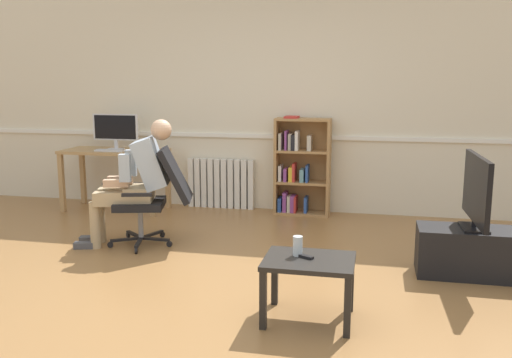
% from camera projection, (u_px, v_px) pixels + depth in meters
% --- Properties ---
extents(ground_plane, '(18.00, 18.00, 0.00)m').
position_uv_depth(ground_plane, '(215.00, 282.00, 4.41)').
color(ground_plane, olive).
extents(back_wall, '(12.00, 0.13, 2.70)m').
position_uv_depth(back_wall, '(275.00, 101.00, 6.72)').
color(back_wall, beige).
rests_on(back_wall, ground_plane).
extents(computer_desk, '(1.26, 0.58, 0.76)m').
position_uv_depth(computer_desk, '(115.00, 159.00, 6.77)').
color(computer_desk, tan).
rests_on(computer_desk, ground_plane).
extents(imac_monitor, '(0.59, 0.14, 0.44)m').
position_uv_depth(imac_monitor, '(115.00, 128.00, 6.78)').
color(imac_monitor, silver).
rests_on(imac_monitor, computer_desk).
extents(keyboard, '(0.36, 0.12, 0.02)m').
position_uv_depth(keyboard, '(110.00, 150.00, 6.61)').
color(keyboard, silver).
rests_on(keyboard, computer_desk).
extents(computer_mouse, '(0.06, 0.10, 0.03)m').
position_uv_depth(computer_mouse, '(133.00, 150.00, 6.56)').
color(computer_mouse, white).
rests_on(computer_mouse, computer_desk).
extents(bookshelf, '(0.66, 0.29, 1.18)m').
position_uv_depth(bookshelf, '(299.00, 168.00, 6.58)').
color(bookshelf, '#AD7F4C').
rests_on(bookshelf, ground_plane).
extents(radiator, '(0.85, 0.08, 0.62)m').
position_uv_depth(radiator, '(221.00, 183.00, 6.94)').
color(radiator, white).
rests_on(radiator, ground_plane).
extents(office_chair, '(0.82, 0.66, 0.96)m').
position_uv_depth(office_chair, '(156.00, 193.00, 5.34)').
color(office_chair, black).
rests_on(office_chair, ground_plane).
extents(person_seated, '(0.97, 0.54, 1.23)m').
position_uv_depth(person_seated, '(135.00, 179.00, 5.31)').
color(person_seated, tan).
rests_on(person_seated, ground_plane).
extents(tv_stand, '(0.88, 0.40, 0.40)m').
position_uv_depth(tv_stand, '(472.00, 252.00, 4.52)').
color(tv_stand, black).
rests_on(tv_stand, ground_plane).
extents(tv_screen, '(0.21, 0.89, 0.61)m').
position_uv_depth(tv_screen, '(477.00, 191.00, 4.43)').
color(tv_screen, black).
rests_on(tv_screen, tv_stand).
extents(coffee_table, '(0.60, 0.47, 0.43)m').
position_uv_depth(coffee_table, '(309.00, 269.00, 3.66)').
color(coffee_table, black).
rests_on(coffee_table, ground_plane).
extents(drinking_glass, '(0.07, 0.07, 0.14)m').
position_uv_depth(drinking_glass, '(298.00, 246.00, 3.70)').
color(drinking_glass, silver).
rests_on(drinking_glass, coffee_table).
extents(spare_remote, '(0.15, 0.10, 0.02)m').
position_uv_depth(spare_remote, '(303.00, 256.00, 3.68)').
color(spare_remote, black).
rests_on(spare_remote, coffee_table).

